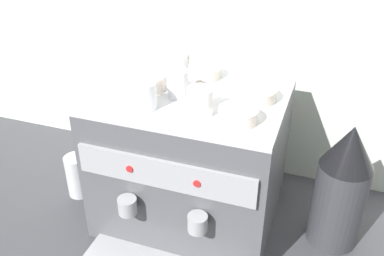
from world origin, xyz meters
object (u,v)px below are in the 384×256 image
(ceramic_cup_3, at_px, (177,63))
(ceramic_bowl_1, at_px, (255,94))
(milk_pitcher, at_px, (78,175))
(ceramic_cup_1, at_px, (200,101))
(ceramic_bowl_3, at_px, (238,116))
(ceramic_cup_2, at_px, (143,95))
(coffee_grinder, at_px, (342,187))
(ceramic_cup_0, at_px, (177,83))
(espresso_machine, at_px, (192,158))
(ceramic_bowl_0, at_px, (145,82))
(ceramic_bowl_2, at_px, (205,72))

(ceramic_cup_3, bearing_deg, ceramic_bowl_1, -21.69)
(ceramic_cup_3, distance_m, milk_pitcher, 0.56)
(ceramic_cup_1, bearing_deg, ceramic_bowl_3, -6.33)
(ceramic_cup_2, distance_m, ceramic_bowl_3, 0.27)
(ceramic_cup_2, xyz_separation_m, coffee_grinder, (0.56, 0.17, -0.29))
(ceramic_cup_0, bearing_deg, ceramic_bowl_3, -24.93)
(ceramic_cup_1, bearing_deg, milk_pitcher, 171.53)
(espresso_machine, relative_size, ceramic_bowl_3, 5.40)
(ceramic_cup_0, height_order, ceramic_cup_3, ceramic_cup_0)
(ceramic_bowl_3, height_order, milk_pitcher, ceramic_bowl_3)
(ceramic_cup_3, relative_size, milk_pitcher, 0.70)
(espresso_machine, distance_m, ceramic_cup_1, 0.30)
(ceramic_bowl_3, bearing_deg, ceramic_bowl_0, 161.63)
(ceramic_bowl_0, height_order, ceramic_bowl_1, ceramic_bowl_0)
(ceramic_bowl_0, distance_m, ceramic_bowl_2, 0.21)
(ceramic_bowl_0, xyz_separation_m, ceramic_bowl_1, (0.33, 0.04, -0.00))
(ceramic_bowl_1, bearing_deg, ceramic_bowl_0, -172.90)
(ceramic_bowl_0, bearing_deg, milk_pitcher, -176.03)
(ceramic_bowl_3, bearing_deg, milk_pitcher, 171.92)
(ceramic_cup_1, xyz_separation_m, ceramic_bowl_1, (0.12, 0.13, -0.02))
(milk_pitcher, bearing_deg, ceramic_bowl_3, -8.08)
(ceramic_bowl_1, bearing_deg, ceramic_bowl_2, 150.03)
(ceramic_cup_1, height_order, coffee_grinder, ceramic_cup_1)
(ceramic_bowl_0, bearing_deg, coffee_grinder, 4.83)
(ceramic_cup_2, bearing_deg, ceramic_bowl_0, 113.87)
(coffee_grinder, bearing_deg, ceramic_cup_2, -163.32)
(ceramic_cup_3, distance_m, ceramic_bowl_1, 0.31)
(ceramic_cup_1, bearing_deg, ceramic_bowl_0, 155.80)
(ceramic_bowl_3, xyz_separation_m, milk_pitcher, (-0.60, 0.09, -0.40))
(ceramic_cup_0, height_order, ceramic_bowl_0, ceramic_cup_0)
(ceramic_cup_2, distance_m, coffee_grinder, 0.66)
(ceramic_cup_2, distance_m, milk_pitcher, 0.55)
(ceramic_cup_2, bearing_deg, espresso_machine, 55.94)
(ceramic_cup_0, bearing_deg, ceramic_bowl_0, 175.32)
(ceramic_cup_3, xyz_separation_m, coffee_grinder, (0.57, -0.10, -0.29))
(ceramic_cup_0, xyz_separation_m, ceramic_bowl_3, (0.21, -0.10, -0.02))
(ceramic_bowl_3, bearing_deg, ceramic_bowl_1, 84.81)
(espresso_machine, bearing_deg, coffee_grinder, 3.99)
(espresso_machine, height_order, ceramic_cup_2, ceramic_cup_2)
(coffee_grinder, bearing_deg, ceramic_bowl_3, -152.31)
(milk_pitcher, bearing_deg, ceramic_bowl_0, 3.97)
(ceramic_bowl_2, distance_m, milk_pitcher, 0.61)
(ceramic_cup_3, bearing_deg, milk_pitcher, -151.99)
(espresso_machine, xyz_separation_m, ceramic_cup_2, (-0.09, -0.14, 0.27))
(espresso_machine, bearing_deg, ceramic_bowl_3, -35.73)
(ceramic_cup_0, distance_m, ceramic_cup_1, 0.13)
(ceramic_cup_1, bearing_deg, ceramic_bowl_2, 104.38)
(ceramic_cup_1, distance_m, ceramic_bowl_2, 0.25)
(ceramic_bowl_2, xyz_separation_m, coffee_grinder, (0.47, -0.10, -0.27))
(ceramic_cup_0, bearing_deg, ceramic_bowl_2, 77.21)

